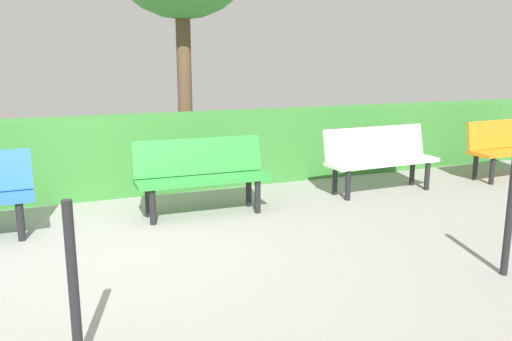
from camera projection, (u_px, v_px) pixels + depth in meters
The scene contains 7 objects.
ground_plane at pixel (118, 249), 4.91m from camera, with size 21.73×21.73×0.00m, color gray.
bench_orange at pixel (508, 146), 7.75m from camera, with size 1.44×0.51×0.86m.
bench_white at pixel (379, 156), 6.95m from camera, with size 1.60×0.51×0.86m.
bench_green at pixel (201, 173), 5.95m from camera, with size 1.52×0.51×0.86m.
hedge_row at pixel (175, 151), 7.12m from camera, with size 17.73×0.58×1.02m, color #387F33.
railing_post_mid at pixel (510, 217), 4.22m from camera, with size 0.06×0.06×1.00m, color black.
railing_post_far at pixel (73, 284), 2.97m from camera, with size 0.06×0.06×1.00m, color black.
Camera 1 is at (0.57, 4.79, 1.76)m, focal length 36.52 mm.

